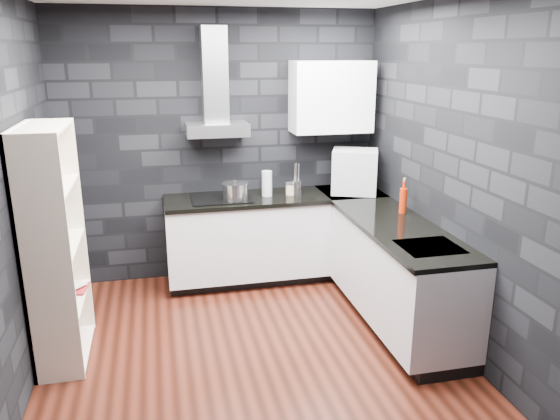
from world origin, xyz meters
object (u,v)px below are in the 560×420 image
object	(u,v)px
appliance_garage	(355,171)
bookshelf	(55,247)
red_bottle	(403,201)
fruit_bowl	(52,246)
glass_vase	(267,184)
utensil_crock	(296,188)
pot	(235,192)
storage_jar	(290,189)

from	to	relation	value
appliance_garage	bookshelf	distance (m)	2.90
red_bottle	bookshelf	bearing A→B (deg)	-175.48
appliance_garage	fruit_bowl	world-z (taller)	appliance_garage
glass_vase	utensil_crock	size ratio (longest dim) A/B	1.80
fruit_bowl	bookshelf	bearing A→B (deg)	90.00
pot	bookshelf	distance (m)	1.80
pot	glass_vase	distance (m)	0.34
pot	glass_vase	size ratio (longest dim) A/B	0.95
pot	appliance_garage	world-z (taller)	appliance_garage
storage_jar	bookshelf	size ratio (longest dim) A/B	0.06
storage_jar	fruit_bowl	size ratio (longest dim) A/B	0.54
pot	fruit_bowl	distance (m)	1.86
appliance_garage	bookshelf	bearing A→B (deg)	-137.94
red_bottle	fruit_bowl	xyz separation A→B (m)	(-2.90, -0.33, -0.08)
pot	fruit_bowl	bearing A→B (deg)	-143.85
utensil_crock	fruit_bowl	world-z (taller)	utensil_crock
utensil_crock	appliance_garage	distance (m)	0.61
glass_vase	appliance_garage	xyz separation A→B (m)	(0.88, -0.09, 0.10)
storage_jar	utensil_crock	distance (m)	0.07
bookshelf	fruit_bowl	size ratio (longest dim) A/B	8.95
storage_jar	fruit_bowl	distance (m)	2.37
glass_vase	fruit_bowl	size ratio (longest dim) A/B	1.25
storage_jar	fruit_bowl	bearing A→B (deg)	-150.54
glass_vase	red_bottle	xyz separation A→B (m)	(1.06, -0.85, -0.01)
glass_vase	utensil_crock	bearing A→B (deg)	-1.51
pot	utensil_crock	distance (m)	0.64
utensil_crock	appliance_garage	xyz separation A→B (m)	(0.58, -0.08, 0.16)
pot	storage_jar	distance (m)	0.57
pot	storage_jar	world-z (taller)	pot
storage_jar	utensil_crock	xyz separation A→B (m)	(0.06, 0.00, 0.02)
utensil_crock	fruit_bowl	bearing A→B (deg)	-151.20
utensil_crock	red_bottle	xyz separation A→B (m)	(0.77, -0.84, 0.04)
bookshelf	appliance_garage	bearing A→B (deg)	15.42
appliance_garage	storage_jar	bearing A→B (deg)	-165.04
storage_jar	red_bottle	size ratio (longest dim) A/B	0.48
glass_vase	appliance_garage	bearing A→B (deg)	-5.96
bookshelf	fruit_bowl	bearing A→B (deg)	-94.55
utensil_crock	bookshelf	size ratio (longest dim) A/B	0.08
pot	red_bottle	xyz separation A→B (m)	(1.40, -0.77, 0.03)
utensil_crock	pot	bearing A→B (deg)	-173.15
utensil_crock	bookshelf	xyz separation A→B (m)	(-2.13, -1.07, -0.07)
glass_vase	utensil_crock	xyz separation A→B (m)	(0.30, -0.01, -0.06)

